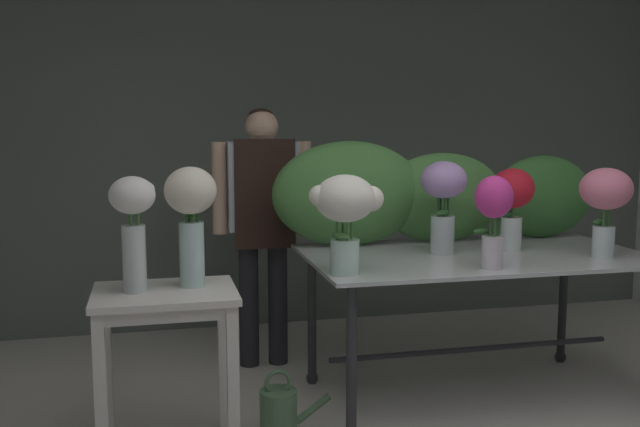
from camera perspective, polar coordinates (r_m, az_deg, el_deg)
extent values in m
plane|color=beige|center=(4.10, 4.87, -14.29)|extent=(7.31, 7.31, 0.00)
cube|color=slate|center=(5.37, -0.39, 6.74)|extent=(5.62, 0.12, 2.89)
cube|color=silver|center=(3.94, 12.22, -3.27)|extent=(1.81, 1.03, 0.02)
cylinder|color=#2D2D33|center=(3.39, 2.52, -11.96)|extent=(0.05, 0.05, 0.79)
cylinder|color=#2D2D33|center=(4.16, -0.64, -8.23)|extent=(0.05, 0.05, 0.79)
sphere|color=#2D2D33|center=(4.27, -0.63, -12.92)|extent=(0.07, 0.07, 0.07)
cylinder|color=#2D2D33|center=(4.77, 18.73, -6.58)|extent=(0.05, 0.05, 0.79)
sphere|color=#2D2D33|center=(4.86, 18.54, -10.73)|extent=(0.07, 0.07, 0.07)
cylinder|color=#2D2D33|center=(4.07, 12.01, -10.49)|extent=(1.61, 0.03, 0.03)
cube|color=silver|center=(3.25, -12.23, -6.24)|extent=(0.62, 0.49, 0.03)
cube|color=silver|center=(3.27, -12.20, -7.00)|extent=(0.56, 0.43, 0.06)
cube|color=silver|center=(3.18, -17.00, -14.04)|extent=(0.05, 0.05, 0.74)
cube|color=silver|center=(3.19, -6.90, -13.69)|extent=(0.05, 0.05, 0.74)
cube|color=silver|center=(3.57, -16.59, -11.62)|extent=(0.05, 0.05, 0.74)
cube|color=silver|center=(3.58, -7.66, -11.33)|extent=(0.05, 0.05, 0.74)
cylinder|color=#232328|center=(4.47, -5.67, -6.68)|extent=(0.12, 0.12, 0.85)
cylinder|color=#232328|center=(4.50, -3.37, -6.57)|extent=(0.12, 0.12, 0.85)
cube|color=#B2BCC6|center=(4.37, -4.61, 2.22)|extent=(0.43, 0.22, 0.53)
cube|color=black|center=(4.26, -4.37, 1.54)|extent=(0.36, 0.02, 0.65)
cylinder|color=#D8AD8E|center=(4.34, -7.98, 2.01)|extent=(0.09, 0.09, 0.55)
cylinder|color=#D8AD8E|center=(4.41, -1.30, 2.18)|extent=(0.09, 0.09, 0.55)
sphere|color=#D8AD8E|center=(4.35, -4.66, 6.89)|extent=(0.20, 0.20, 0.20)
ellipsoid|color=black|center=(4.37, -4.71, 7.74)|extent=(0.15, 0.15, 0.09)
ellipsoid|color=#477F3D|center=(4.06, 2.31, 1.58)|extent=(0.88, 0.31, 0.59)
ellipsoid|color=#477F3D|center=(4.25, 9.65, 1.26)|extent=(0.77, 0.21, 0.52)
ellipsoid|color=#387033|center=(4.54, 17.22, 1.28)|extent=(0.65, 0.24, 0.50)
cylinder|color=silver|center=(3.88, 9.69, -1.68)|extent=(0.13, 0.13, 0.21)
cylinder|color=#9EBCB2|center=(3.89, 9.67, -2.52)|extent=(0.12, 0.12, 0.09)
cylinder|color=#28562D|center=(3.89, 10.10, -0.61)|extent=(0.01, 0.01, 0.33)
cylinder|color=#28562D|center=(3.89, 9.53, -0.59)|extent=(0.01, 0.01, 0.33)
cylinder|color=#28562D|center=(3.86, 9.31, -0.66)|extent=(0.01, 0.01, 0.33)
cylinder|color=#28562D|center=(3.85, 9.84, -0.68)|extent=(0.01, 0.01, 0.33)
ellipsoid|color=#B28ED1|center=(3.85, 9.79, 2.66)|extent=(0.25, 0.25, 0.20)
sphere|color=#B28ED1|center=(3.82, 8.94, 2.08)|extent=(0.07, 0.07, 0.07)
ellipsoid|color=#2D6028|center=(3.83, 9.75, 0.05)|extent=(0.11, 0.08, 0.03)
cylinder|color=silver|center=(4.06, 14.92, -1.57)|extent=(0.11, 0.11, 0.19)
cylinder|color=#9EBCB2|center=(4.07, 14.90, -2.29)|extent=(0.11, 0.11, 0.08)
cylinder|color=#387033|center=(4.06, 15.11, -0.84)|extent=(0.01, 0.01, 0.27)
cylinder|color=#387033|center=(4.07, 14.79, -0.81)|extent=(0.01, 0.01, 0.27)
cylinder|color=#387033|center=(4.04, 14.69, -0.87)|extent=(0.01, 0.01, 0.27)
cylinder|color=#387033|center=(4.03, 15.10, -0.91)|extent=(0.01, 0.01, 0.27)
ellipsoid|color=red|center=(4.03, 15.04, 1.94)|extent=(0.23, 0.23, 0.22)
sphere|color=red|center=(3.97, 14.15, 2.30)|extent=(0.08, 0.08, 0.08)
sphere|color=red|center=(4.05, 16.18, 2.21)|extent=(0.06, 0.06, 0.06)
ellipsoid|color=#28562D|center=(4.02, 14.75, -0.02)|extent=(0.11, 0.06, 0.03)
cylinder|color=silver|center=(3.56, 13.52, -3.01)|extent=(0.10, 0.10, 0.16)
cylinder|color=#9EBCB2|center=(3.56, 13.49, -3.72)|extent=(0.09, 0.09, 0.07)
cylinder|color=#2D6028|center=(3.55, 13.92, -1.92)|extent=(0.01, 0.01, 0.28)
cylinder|color=#2D6028|center=(3.56, 13.37, -1.86)|extent=(0.01, 0.01, 0.28)
cylinder|color=#2D6028|center=(3.54, 13.36, -1.93)|extent=(0.01, 0.01, 0.28)
cylinder|color=#2D6028|center=(3.53, 13.71, -1.97)|extent=(0.01, 0.01, 0.28)
ellipsoid|color=#D1338E|center=(3.52, 13.65, 1.28)|extent=(0.18, 0.18, 0.20)
ellipsoid|color=#2D6028|center=(3.56, 12.81, -1.36)|extent=(0.10, 0.04, 0.03)
cylinder|color=silver|center=(3.34, 1.98, -3.44)|extent=(0.14, 0.14, 0.16)
cylinder|color=#9EBCB2|center=(3.35, 1.98, -4.21)|extent=(0.13, 0.13, 0.07)
cylinder|color=#477F3D|center=(3.34, 2.51, -2.28)|extent=(0.01, 0.01, 0.28)
cylinder|color=#477F3D|center=(3.36, 1.80, -2.23)|extent=(0.01, 0.01, 0.28)
cylinder|color=#477F3D|center=(3.32, 1.38, -2.33)|extent=(0.01, 0.01, 0.28)
cylinder|color=#477F3D|center=(3.30, 2.21, -2.40)|extent=(0.01, 0.01, 0.28)
ellipsoid|color=white|center=(3.30, 2.00, 1.21)|extent=(0.28, 0.28, 0.22)
sphere|color=white|center=(3.27, -0.03, 1.40)|extent=(0.10, 0.10, 0.10)
sphere|color=white|center=(3.32, 4.06, 1.18)|extent=(0.12, 0.12, 0.12)
ellipsoid|color=#477F3D|center=(3.29, 1.64, -1.81)|extent=(0.09, 0.11, 0.03)
cylinder|color=silver|center=(4.02, 21.57, -2.08)|extent=(0.11, 0.11, 0.17)
cylinder|color=#9EBCB2|center=(4.03, 21.54, -2.73)|extent=(0.10, 0.10, 0.07)
cylinder|color=#387033|center=(4.02, 21.89, -1.10)|extent=(0.01, 0.01, 0.28)
cylinder|color=#387033|center=(4.02, 21.41, -1.07)|extent=(0.01, 0.01, 0.28)
cylinder|color=#387033|center=(3.99, 21.58, -1.15)|extent=(0.01, 0.01, 0.28)
ellipsoid|color=pink|center=(3.99, 21.76, 1.84)|extent=(0.27, 0.27, 0.22)
sphere|color=pink|center=(3.95, 20.67, 2.03)|extent=(0.08, 0.08, 0.08)
sphere|color=pink|center=(4.08, 22.81, 1.38)|extent=(0.09, 0.09, 0.09)
ellipsoid|color=#387033|center=(4.01, 21.34, -0.60)|extent=(0.11, 0.07, 0.03)
cylinder|color=silver|center=(3.22, -14.53, -3.49)|extent=(0.10, 0.10, 0.30)
cylinder|color=#9EBCB2|center=(3.24, -14.48, -4.93)|extent=(0.09, 0.09, 0.12)
cylinder|color=#477F3D|center=(3.21, -14.16, -2.71)|extent=(0.01, 0.01, 0.37)
cylinder|color=#477F3D|center=(3.23, -14.78, -2.66)|extent=(0.01, 0.01, 0.37)
cylinder|color=#477F3D|center=(3.20, -14.71, -2.74)|extent=(0.01, 0.01, 0.37)
ellipsoid|color=white|center=(3.18, -14.70, 1.42)|extent=(0.20, 0.20, 0.16)
sphere|color=white|center=(3.19, -13.56, 1.87)|extent=(0.06, 0.06, 0.06)
cylinder|color=silver|center=(3.27, -10.13, -3.21)|extent=(0.11, 0.11, 0.29)
cylinder|color=#9EBCB2|center=(3.29, -10.10, -4.61)|extent=(0.10, 0.10, 0.12)
cylinder|color=#2D6028|center=(3.26, -9.66, -2.45)|extent=(0.01, 0.01, 0.36)
cylinder|color=#2D6028|center=(3.28, -10.38, -2.41)|extent=(0.01, 0.01, 0.36)
cylinder|color=#2D6028|center=(3.24, -10.50, -2.53)|extent=(0.01, 0.01, 0.36)
ellipsoid|color=silver|center=(3.23, -10.25, 1.81)|extent=(0.23, 0.23, 0.21)
ellipsoid|color=#477F3D|center=(3.28, -10.35, -0.25)|extent=(0.07, 0.11, 0.03)
cylinder|color=#4C704C|center=(3.57, -3.32, -15.64)|extent=(0.18, 0.18, 0.24)
cylinder|color=#4C704C|center=(3.59, -0.56, -15.25)|extent=(0.18, 0.04, 0.14)
torus|color=#4C704C|center=(3.51, -3.34, -13.24)|extent=(0.13, 0.02, 0.13)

